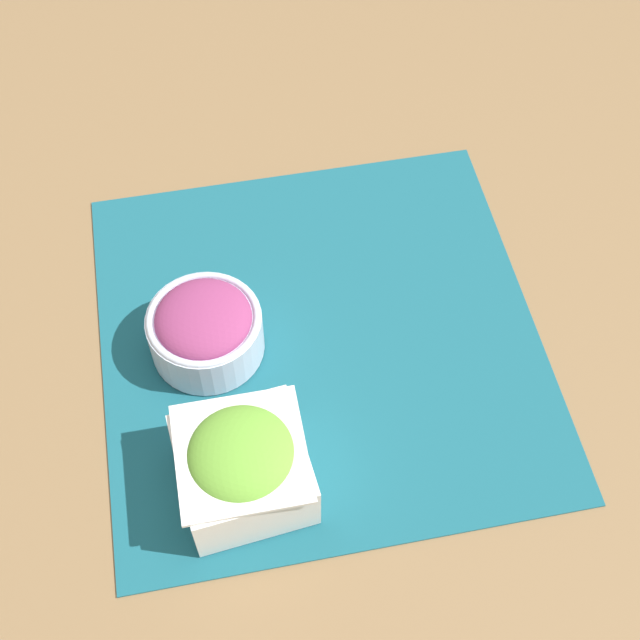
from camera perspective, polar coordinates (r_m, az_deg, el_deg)
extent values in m
plane|color=olive|center=(0.93, 0.00, -1.17)|extent=(3.00, 3.00, 0.00)
cube|color=#195B6B|center=(0.92, 0.00, -1.10)|extent=(0.46, 0.45, 0.00)
cylinder|color=silver|center=(0.90, -7.30, -0.84)|extent=(0.12, 0.12, 0.05)
torus|color=silver|center=(0.88, -7.48, 0.08)|extent=(0.11, 0.11, 0.01)
ellipsoid|color=#93386B|center=(0.88, -7.48, 0.08)|extent=(0.10, 0.10, 0.03)
cube|color=white|center=(0.82, -4.91, -9.52)|extent=(0.12, 0.12, 0.06)
cube|color=white|center=(0.79, -5.09, -8.49)|extent=(0.11, 0.11, 0.00)
ellipsoid|color=#6BAD38|center=(0.79, -5.08, -8.56)|extent=(0.10, 0.10, 0.04)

